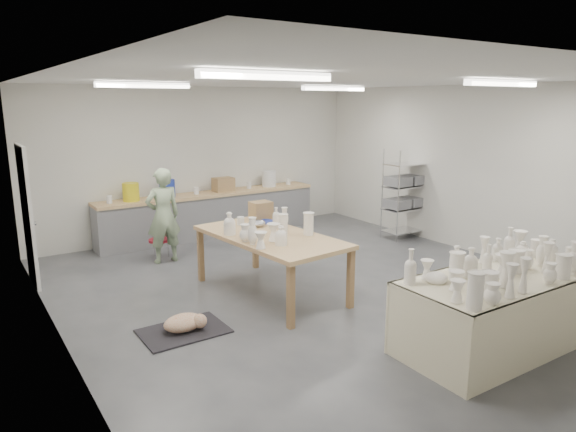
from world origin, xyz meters
TOP-DOWN VIEW (x-y plane):
  - room at (-0.11, 0.08)m, footprint 8.00×8.02m
  - back_counter at (-0.01, 3.68)m, footprint 4.60×0.60m
  - wire_shelf at (3.20, 1.40)m, footprint 0.88×0.48m
  - drying_table at (0.54, -2.55)m, footprint 2.36×1.15m
  - work_table at (-0.70, 0.32)m, footprint 1.36×2.42m
  - rug at (-2.25, -0.25)m, footprint 1.00×0.70m
  - cat at (-2.22, -0.27)m, footprint 0.50×0.37m
  - potter at (-1.43, 2.52)m, footprint 0.59×0.39m
  - red_stool at (-1.43, 2.79)m, footprint 0.45×0.45m

SIDE VIEW (x-z plane):
  - rug at x=-2.25m, z-range 0.00..0.02m
  - cat at x=-2.22m, z-range 0.02..0.23m
  - red_stool at x=-1.43m, z-range 0.14..0.48m
  - drying_table at x=0.54m, z-range -0.15..1.05m
  - back_counter at x=-0.01m, z-range -0.13..1.11m
  - potter at x=-1.43m, z-range 0.00..1.63m
  - work_table at x=-0.70m, z-range 0.24..1.49m
  - wire_shelf at x=3.20m, z-range 0.02..1.82m
  - room at x=-0.11m, z-range 0.56..3.56m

